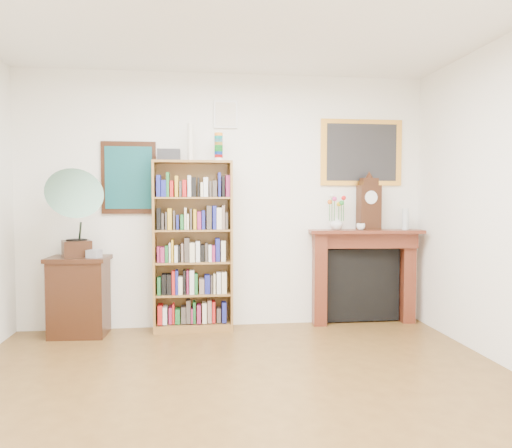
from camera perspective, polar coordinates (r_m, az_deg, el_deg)
The scene contains 14 objects.
room at distance 3.07m, azimuth -0.52°, elevation 2.38°, with size 4.51×5.01×2.81m.
teal_poster at distance 5.58m, azimuth -14.33°, elevation 5.14°, with size 0.58×0.04×0.78m.
small_picture at distance 5.62m, azimuth -3.49°, elevation 12.40°, with size 0.26×0.04×0.30m.
gilt_painting at distance 5.87m, azimuth 11.96°, elevation 8.00°, with size 0.95×0.04×0.75m.
bookshelf at distance 5.40m, azimuth -7.21°, elevation -1.40°, with size 0.84×0.30×2.10m.
side_cabinet at distance 5.54m, azimuth -19.55°, elevation -7.79°, with size 0.60×0.44×0.82m, color black.
fireplace at distance 5.84m, azimuth 12.19°, elevation -4.99°, with size 1.29×0.41×1.07m.
gramophone at distance 5.32m, azimuth -20.26°, elevation 1.73°, with size 0.75×0.83×0.90m.
cd_stack at distance 5.33m, azimuth -18.02°, elevation -3.26°, with size 0.12×0.12×0.08m, color #AEAEBB.
mantel_clock at distance 5.77m, azimuth 12.77°, elevation 2.15°, with size 0.27×0.17×0.58m.
flower_vase at distance 5.66m, azimuth 9.19°, elevation 0.10°, with size 0.14×0.14×0.15m, color silver.
teacup at distance 5.66m, azimuth 11.89°, elevation -0.31°, with size 0.10×0.10×0.08m, color silver.
bottle_left at distance 5.88m, azimuth 16.68°, elevation 0.55°, with size 0.07×0.07×0.24m, color silver.
bottle_right at distance 5.90m, azimuth 16.82°, elevation 0.36°, with size 0.06×0.06×0.20m, color silver.
Camera 1 is at (-0.35, -3.05, 1.43)m, focal length 35.00 mm.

